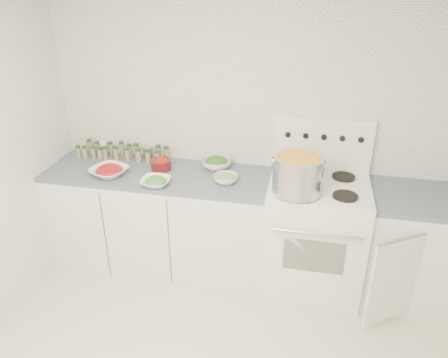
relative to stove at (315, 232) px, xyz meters
The scene contains 13 objects.
room_walls 1.66m from the stove, 112.04° to the right, with size 3.54×3.04×2.52m.
counter_left 1.31m from the stove, behind, with size 1.85×0.62×0.90m.
stove is the anchor object (origin of this frame).
counter_right 0.82m from the stove, ahead, with size 0.89×0.84×0.90m.
stock_pot 0.65m from the stove, 133.59° to the right, with size 0.38×0.36×0.27m.
bowl_tomato 1.73m from the stove, behind, with size 0.36×0.36×0.09m.
bowl_snowpea 1.33m from the stove, behind, with size 0.23×0.23×0.08m.
bowl_broccoli 0.98m from the stove, 167.20° to the left, with size 0.28×0.28×0.10m.
bowl_zucchini 0.85m from the stove, behind, with size 0.22×0.22×0.08m.
bowl_pepper 1.37m from the stove, behind, with size 0.16×0.16×0.10m.
salt_canister 1.96m from the stove, behind, with size 0.06×0.06×0.12m, color white.
tin_can 1.57m from the stove, 169.87° to the left, with size 0.08×0.08×0.10m, color #9F9686.
spice_cluster 1.77m from the stove, behind, with size 0.83×0.15×0.14m.
Camera 1 is at (0.36, -1.85, 2.44)m, focal length 35.00 mm.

